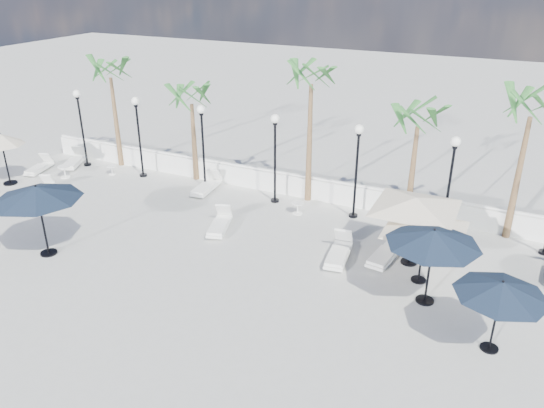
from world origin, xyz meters
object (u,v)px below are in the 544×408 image
at_px(lounger_2, 41,190).
at_px(parasol_navy_right, 502,289).
at_px(lounger_5, 385,253).
at_px(parasol_cream_sq_a, 426,221).
at_px(lounger_0, 39,167).
at_px(lounger_3, 220,224).
at_px(parasol_navy_mid, 434,238).
at_px(parasol_cream_sq_b, 417,198).
at_px(lounger_4, 206,186).
at_px(lounger_7, 339,253).
at_px(parasol_navy_left, 37,193).
at_px(parasol_cream_small, 1,140).
at_px(lounger_1, 74,161).

relative_size(lounger_2, parasol_navy_right, 0.75).
xyz_separation_m(lounger_5, parasol_cream_sq_a, (1.32, -0.86, 1.90)).
bearing_deg(lounger_0, lounger_3, -22.80).
height_order(lounger_2, parasol_navy_mid, parasol_navy_mid).
bearing_deg(parasol_cream_sq_b, lounger_5, -170.42).
xyz_separation_m(lounger_3, lounger_5, (6.32, 0.49, 0.01)).
bearing_deg(parasol_cream_sq_a, lounger_3, 177.25).
xyz_separation_m(parasol_navy_right, parasol_cream_sq_a, (-2.37, 2.57, 0.27)).
distance_m(lounger_3, parasol_cream_sq_a, 7.88).
relative_size(lounger_4, parasol_cream_sq_b, 0.39).
bearing_deg(lounger_0, lounger_7, -20.91).
bearing_deg(lounger_2, parasol_navy_left, -61.41).
relative_size(lounger_4, parasol_cream_small, 0.83).
bearing_deg(parasol_cream_sq_a, lounger_7, 175.92).
bearing_deg(lounger_5, lounger_1, 179.27).
bearing_deg(lounger_5, lounger_4, 171.85).
xyz_separation_m(lounger_1, lounger_7, (15.12, -3.19, 0.00)).
distance_m(lounger_5, parasol_cream_sq_a, 2.47).
height_order(parasol_navy_mid, parasol_cream_small, parasol_navy_mid).
bearing_deg(lounger_7, lounger_1, 160.77).
relative_size(lounger_5, parasol_navy_right, 0.86).
relative_size(lounger_3, parasol_cream_sq_a, 0.42).
height_order(parasol_navy_right, parasol_cream_sq_b, parasol_cream_sq_b).
xyz_separation_m(parasol_navy_left, parasol_navy_right, (14.54, 1.25, -0.44)).
bearing_deg(lounger_7, lounger_5, 16.85).
bearing_deg(parasol_cream_small, lounger_3, 0.62).
height_order(lounger_2, lounger_5, lounger_5).
bearing_deg(parasol_cream_sq_a, lounger_2, -179.91).
bearing_deg(parasol_navy_mid, lounger_1, 166.30).
distance_m(lounger_2, parasol_navy_right, 19.17).
distance_m(lounger_4, parasol_navy_left, 7.78).
xyz_separation_m(lounger_0, lounger_3, (11.21, -1.63, 0.01)).
relative_size(lounger_5, lounger_7, 1.00).
bearing_deg(parasol_cream_small, parasol_navy_right, -7.55).
distance_m(lounger_2, parasol_cream_sq_b, 16.22).
xyz_separation_m(lounger_5, parasol_cream_sq_b, (0.79, 0.13, 2.18)).
height_order(lounger_3, lounger_7, lounger_7).
distance_m(lounger_5, parasol_navy_left, 12.00).
bearing_deg(lounger_1, lounger_3, -40.10).
height_order(lounger_0, parasol_cream_sq_b, parasol_cream_sq_b).
xyz_separation_m(lounger_4, parasol_cream_sq_a, (10.10, -3.39, 1.90)).
height_order(parasol_navy_left, parasol_cream_sq_a, parasol_navy_left).
distance_m(lounger_2, parasol_cream_small, 2.97).
bearing_deg(lounger_4, parasol_navy_mid, -28.45).
bearing_deg(lounger_1, parasol_cream_sq_b, -31.56).
bearing_deg(parasol_cream_sq_b, lounger_0, 176.85).
xyz_separation_m(parasol_navy_mid, parasol_cream_sq_a, (-0.40, 1.08, -0.03)).
bearing_deg(parasol_cream_sq_b, lounger_7, -160.69).
bearing_deg(parasol_cream_sq_a, parasol_navy_mid, -69.55).
xyz_separation_m(lounger_3, parasol_cream_sq_b, (7.11, 0.62, 2.19)).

